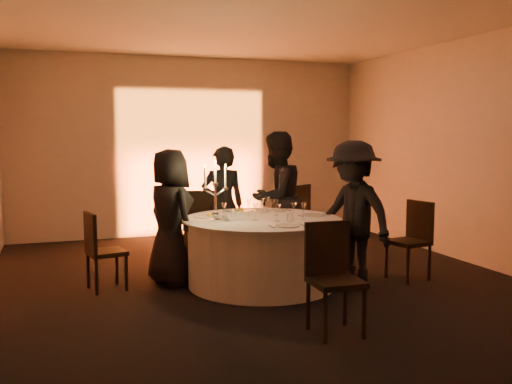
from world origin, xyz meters
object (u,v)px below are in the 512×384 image
object	(u,v)px
chair_right	(413,235)
guest_right	(353,213)
coffee_cup	(225,218)
candelabra	(215,200)
chair_back_right	(294,217)
banquet_table	(262,252)
guest_back_right	(276,198)
guest_back_left	(223,205)
chair_front	(332,271)
chair_back_left	(199,221)
guest_left	(170,217)
chair_left	(100,247)

from	to	relation	value
chair_right	guest_right	distance (m)	0.87
coffee_cup	candelabra	distance (m)	0.23
chair_back_right	banquet_table	bearing A→B (deg)	17.81
banquet_table	guest_back_right	xyz separation A→B (m)	(0.54, 0.93, 0.49)
guest_back_left	guest_back_right	xyz separation A→B (m)	(0.66, -0.28, 0.10)
chair_front	guest_back_right	world-z (taller)	guest_back_right
guest_back_right	chair_right	bearing A→B (deg)	104.55
banquet_table	guest_right	distance (m)	1.13
chair_back_right	guest_back_left	bearing A→B (deg)	-38.17
chair_back_left	guest_back_left	size ratio (longest dim) A/B	0.62
banquet_table	guest_back_left	xyz separation A→B (m)	(-0.12, 1.21, 0.40)
chair_back_right	guest_left	size ratio (longest dim) A/B	0.66
guest_left	guest_back_left	bearing A→B (deg)	-66.85
chair_front	chair_right	bearing A→B (deg)	38.83
chair_left	guest_back_right	size ratio (longest dim) A/B	0.50
guest_back_right	candelabra	xyz separation A→B (m)	(-1.09, -0.95, 0.13)
banquet_table	guest_back_left	size ratio (longest dim) A/B	1.15
banquet_table	chair_right	xyz separation A→B (m)	(1.79, -0.34, 0.14)
chair_right	guest_back_left	size ratio (longest dim) A/B	0.60
guest_back_right	guest_right	distance (m)	1.34
banquet_table	guest_back_right	distance (m)	1.18
chair_front	candelabra	world-z (taller)	candelabra
chair_front	coffee_cup	xyz separation A→B (m)	(-0.50, 1.60, 0.26)
guest_left	guest_back_left	xyz separation A→B (m)	(0.86, 0.83, 0.00)
guest_right	candelabra	size ratio (longest dim) A/B	2.41
chair_left	chair_back_left	world-z (taller)	chair_back_left
guest_back_right	chair_back_left	bearing A→B (deg)	-56.95
chair_right	candelabra	bearing A→B (deg)	-109.22
chair_back_left	chair_front	distance (m)	3.08
guest_back_left	guest_back_right	bearing A→B (deg)	162.45
banquet_table	chair_front	bearing A→B (deg)	-88.11
guest_left	banquet_table	bearing A→B (deg)	-131.87
chair_front	guest_left	distance (m)	2.29
guest_left	guest_back_left	world-z (taller)	guest_back_left
guest_left	candelabra	bearing A→B (deg)	-153.89
chair_left	coffee_cup	world-z (taller)	chair_left
chair_back_left	guest_back_left	distance (m)	0.41
guest_left	guest_right	distance (m)	2.08
chair_back_right	chair_front	size ratio (longest dim) A/B	1.07
chair_front	guest_back_left	bearing A→B (deg)	95.14
candelabra	guest_back_right	bearing A→B (deg)	41.12
guest_right	chair_right	bearing A→B (deg)	71.06
chair_right	chair_left	bearing A→B (deg)	-112.53
banquet_table	guest_right	bearing A→B (deg)	-19.26
chair_back_right	guest_back_right	size ratio (longest dim) A/B	0.58
chair_right	candelabra	xyz separation A→B (m)	(-2.34, 0.31, 0.49)
chair_left	guest_right	size ratio (longest dim) A/B	0.53
chair_back_right	candelabra	bearing A→B (deg)	4.64
chair_left	chair_right	size ratio (longest dim) A/B	0.94
chair_back_left	chair_right	bearing A→B (deg)	155.76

